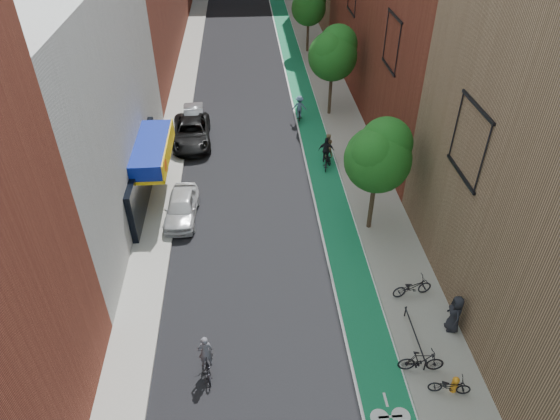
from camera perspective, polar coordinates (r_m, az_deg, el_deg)
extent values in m
plane|color=black|center=(20.29, 0.03, -20.89)|extent=(160.00, 160.00, 0.00)
cube|color=#14723C|center=(40.90, 2.90, 11.97)|extent=(2.00, 68.00, 0.01)
cube|color=gray|center=(40.91, -11.43, 11.39)|extent=(2.00, 68.00, 0.15)
cube|color=gray|center=(41.24, 6.43, 12.11)|extent=(3.00, 68.00, 0.15)
cube|color=silver|center=(29.04, -24.92, 10.78)|extent=(8.00, 20.00, 12.00)
cylinder|color=#332619|center=(26.74, 10.42, 0.67)|extent=(0.24, 0.24, 3.30)
sphere|color=#154C14|center=(25.25, 11.09, 5.68)|extent=(3.36, 3.36, 3.36)
sphere|color=#154C14|center=(25.25, 12.01, 7.45)|extent=(2.64, 2.64, 2.64)
sphere|color=#154C14|center=(24.69, 10.70, 6.26)|extent=(2.40, 2.40, 2.40)
cylinder|color=#332619|center=(38.61, 5.75, 13.08)|extent=(0.24, 0.24, 3.47)
sphere|color=#154C14|center=(37.56, 6.03, 17.09)|extent=(3.53, 3.53, 3.53)
sphere|color=#154C14|center=(37.67, 6.66, 18.32)|extent=(2.77, 2.77, 2.77)
sphere|color=#154C14|center=(37.07, 5.68, 17.66)|extent=(2.52, 2.52, 2.52)
cylinder|color=#332619|center=(51.63, 3.18, 19.21)|extent=(0.24, 0.24, 3.19)
sphere|color=#154C14|center=(50.90, 3.29, 22.04)|extent=(3.25, 3.25, 3.25)
sphere|color=#154C14|center=(50.46, 2.99, 22.47)|extent=(2.32, 2.32, 2.32)
imported|color=silver|center=(28.20, -11.19, 0.33)|extent=(1.85, 4.24, 1.42)
imported|color=black|center=(35.49, -10.06, 8.71)|extent=(2.83, 5.64, 1.53)
imported|color=#93969B|center=(37.80, -9.79, 10.40)|extent=(1.73, 4.15, 1.33)
imported|color=black|center=(20.85, -8.35, -17.10)|extent=(0.84, 1.71, 0.86)
imported|color=#56555E|center=(20.34, -8.52, -15.68)|extent=(0.64, 0.48, 1.60)
imported|color=black|center=(32.97, 5.40, 6.27)|extent=(0.67, 1.67, 0.98)
imported|color=#9A855A|center=(32.72, 5.44, 7.36)|extent=(0.86, 0.71, 1.61)
imported|color=black|center=(32.40, 5.27, 5.59)|extent=(0.88, 1.75, 0.88)
imported|color=black|center=(32.10, 5.32, 6.84)|extent=(1.06, 0.59, 1.70)
imported|color=black|center=(37.95, 2.23, 10.71)|extent=(0.63, 1.62, 0.95)
imported|color=#47627F|center=(37.74, 2.24, 11.73)|extent=(1.14, 0.74, 1.66)
imported|color=black|center=(20.95, 18.82, -18.47)|extent=(1.67, 0.83, 0.84)
imported|color=black|center=(21.15, 15.84, -16.28)|extent=(1.86, 0.67, 1.10)
imported|color=black|center=(23.89, 14.88, -8.49)|extent=(1.98, 0.95, 1.00)
imported|color=black|center=(22.66, 19.37, -11.11)|extent=(0.66, 0.95, 1.87)
cylinder|color=orange|center=(21.16, 19.28, -18.44)|extent=(0.25, 0.25, 0.58)
sphere|color=orange|center=(20.88, 19.48, -17.87)|extent=(0.27, 0.27, 0.27)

